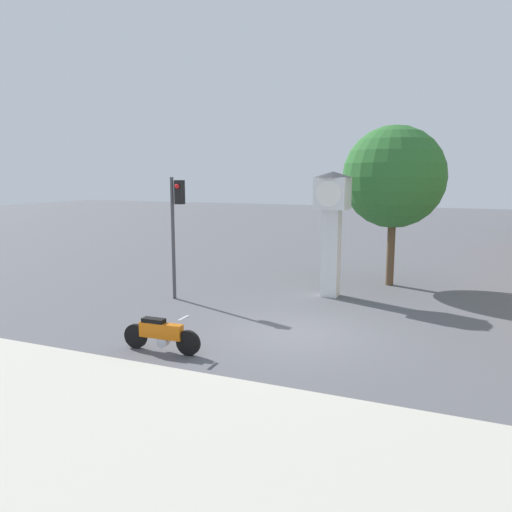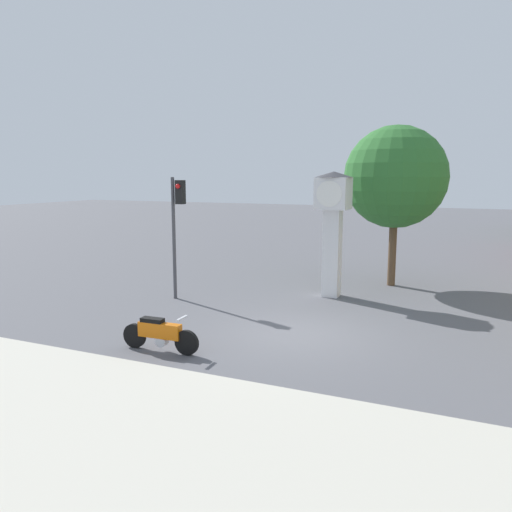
# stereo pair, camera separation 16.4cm
# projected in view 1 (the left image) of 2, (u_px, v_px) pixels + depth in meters

# --- Properties ---
(ground_plane) EXTENTS (120.00, 120.00, 0.00)m
(ground_plane) POSITION_uv_depth(u_px,v_px,m) (297.00, 333.00, 13.52)
(ground_plane) COLOR #56565B
(sidewalk_strip) EXTENTS (36.00, 6.00, 0.10)m
(sidewalk_strip) POSITION_uv_depth(u_px,v_px,m) (158.00, 456.00, 7.49)
(sidewalk_strip) COLOR #BCB7A8
(sidewalk_strip) RESTS_ON ground_plane
(motorcycle) EXTENTS (2.08, 0.45, 0.92)m
(motorcycle) POSITION_uv_depth(u_px,v_px,m) (161.00, 334.00, 12.06)
(motorcycle) COLOR black
(motorcycle) RESTS_ON ground_plane
(clock_tower) EXTENTS (1.31, 1.31, 4.38)m
(clock_tower) POSITION_uv_depth(u_px,v_px,m) (332.00, 214.00, 17.32)
(clock_tower) COLOR white
(clock_tower) RESTS_ON ground_plane
(traffic_light) EXTENTS (0.50, 0.35, 4.19)m
(traffic_light) POSITION_uv_depth(u_px,v_px,m) (176.00, 216.00, 16.89)
(traffic_light) COLOR #47474C
(traffic_light) RESTS_ON ground_plane
(street_tree) EXTENTS (3.88, 3.88, 6.13)m
(street_tree) POSITION_uv_depth(u_px,v_px,m) (394.00, 177.00, 18.94)
(street_tree) COLOR brown
(street_tree) RESTS_ON ground_plane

